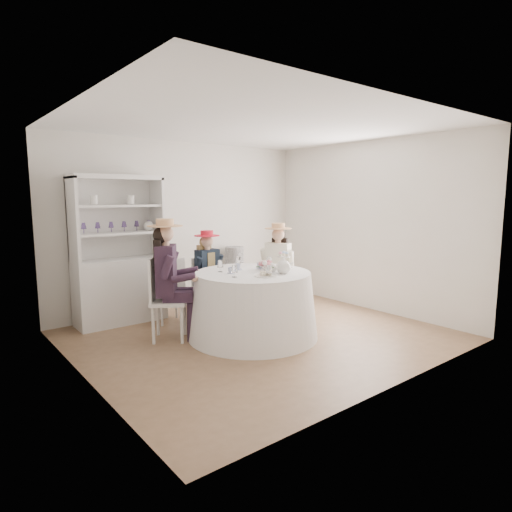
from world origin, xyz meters
TOP-DOWN VIEW (x-y plane):
  - ground at (0.00, 0.00)m, footprint 4.50×4.50m
  - ceiling at (0.00, 0.00)m, footprint 4.50×4.50m
  - wall_back at (0.00, 2.00)m, footprint 4.50×0.00m
  - wall_front at (0.00, -2.00)m, footprint 4.50×0.00m
  - wall_left at (-2.25, 0.00)m, footprint 0.00×4.50m
  - wall_right at (2.25, 0.00)m, footprint 0.00×4.50m
  - tea_table at (-0.10, 0.04)m, footprint 1.69×1.69m
  - hutch at (-1.21, 1.74)m, footprint 1.41×0.87m
  - side_table at (0.83, 1.75)m, footprint 0.50×0.50m
  - hatbox at (0.83, 1.75)m, footprint 0.36×0.36m
  - guest_left at (-1.01, 0.60)m, footprint 0.66×0.63m
  - guest_mid at (-0.11, 1.11)m, footprint 0.49×0.51m
  - guest_right at (0.81, 0.59)m, footprint 0.61×0.55m
  - spare_chair at (-0.67, 1.24)m, footprint 0.46×0.46m
  - teacup_a at (-0.38, 0.13)m, footprint 0.09×0.09m
  - teacup_b at (-0.15, 0.29)m, footprint 0.08×0.08m
  - teacup_c at (0.13, 0.18)m, footprint 0.11×0.11m
  - flower_bowl at (0.09, -0.08)m, footprint 0.29×0.29m
  - flower_arrangement at (0.11, 0.04)m, footprint 0.18×0.18m
  - table_teapot at (0.13, -0.29)m, footprint 0.26×0.18m
  - sandwich_plate at (-0.16, -0.29)m, footprint 0.27×0.27m
  - cupcake_stand at (0.40, -0.00)m, footprint 0.24×0.24m
  - stemware_set at (-0.10, 0.04)m, footprint 0.87×0.91m

SIDE VIEW (x-z plane):
  - ground at x=0.00m, z-range 0.00..0.00m
  - side_table at x=0.83m, z-range 0.00..0.63m
  - tea_table at x=-0.10m, z-range 0.00..0.86m
  - spare_chair at x=-0.67m, z-range 0.04..1.00m
  - guest_mid at x=-0.11m, z-range 0.09..1.41m
  - hutch at x=-1.21m, z-range -0.31..1.81m
  - hatbox at x=0.83m, z-range 0.63..0.96m
  - guest_right at x=0.81m, z-range 0.09..1.52m
  - sandwich_plate at x=-0.16m, z-range 0.84..0.90m
  - guest_left at x=-1.01m, z-range 0.10..1.65m
  - flower_bowl at x=0.09m, z-range 0.86..0.92m
  - teacup_a at x=-0.38m, z-range 0.86..0.93m
  - teacup_c at x=0.13m, z-range 0.86..0.93m
  - teacup_b at x=-0.15m, z-range 0.86..0.93m
  - stemware_set at x=-0.10m, z-range 0.86..1.01m
  - table_teapot at x=0.13m, z-range 0.84..1.04m
  - cupcake_stand at x=0.40m, z-range 0.83..1.05m
  - flower_arrangement at x=0.11m, z-range 0.91..0.97m
  - wall_back at x=0.00m, z-range -0.90..3.60m
  - wall_front at x=0.00m, z-range -0.90..3.60m
  - wall_left at x=-2.25m, z-range -0.90..3.60m
  - wall_right at x=2.25m, z-range -0.90..3.60m
  - ceiling at x=0.00m, z-range 2.70..2.70m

